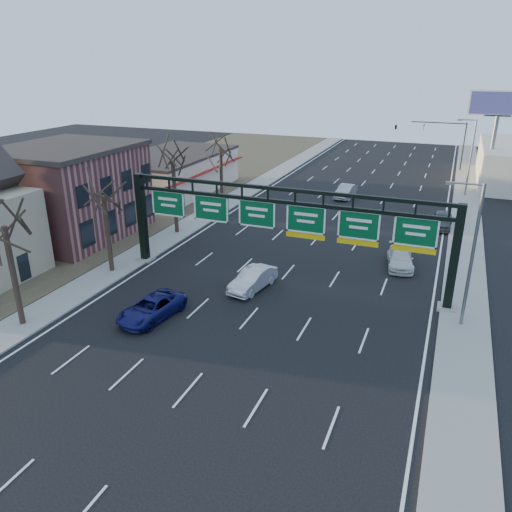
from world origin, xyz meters
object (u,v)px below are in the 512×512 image
at_px(car_silver_sedan, 253,279).
at_px(car_white_wagon, 400,258).
at_px(sign_gantry, 283,223).
at_px(car_blue_suv, 152,308).

xyz_separation_m(car_silver_sedan, car_white_wagon, (9.31, 8.24, -0.07)).
distance_m(sign_gantry, car_blue_suv, 10.90).
xyz_separation_m(car_blue_suv, car_silver_sedan, (4.38, 6.38, 0.06)).
height_order(car_blue_suv, car_silver_sedan, car_silver_sedan).
height_order(car_silver_sedan, car_white_wagon, car_silver_sedan).
xyz_separation_m(sign_gantry, car_blue_suv, (-5.94, -8.25, -3.94)).
xyz_separation_m(car_blue_suv, car_white_wagon, (13.69, 14.62, -0.01)).
bearing_deg(car_silver_sedan, sign_gantry, 60.42).
bearing_deg(car_silver_sedan, car_white_wagon, 51.81).
bearing_deg(car_white_wagon, sign_gantry, -150.81).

